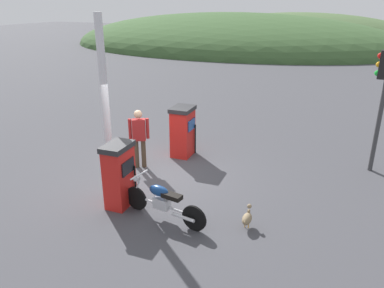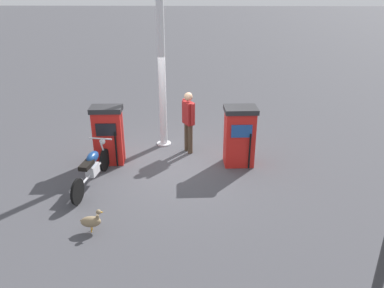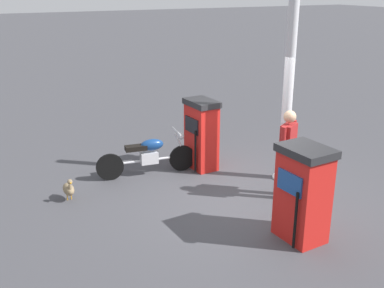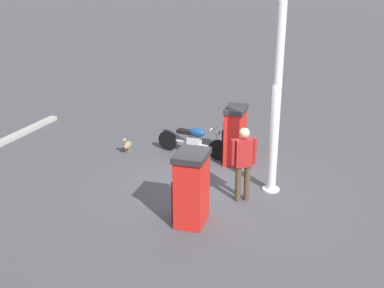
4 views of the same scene
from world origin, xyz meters
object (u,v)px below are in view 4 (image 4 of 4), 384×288
(motorcycle_near_pump, at_px, (194,139))
(wandering_duck, at_px, (127,145))
(fuel_pump_far, at_px, (191,188))
(fuel_pump_near, at_px, (235,135))
(canopy_support_pole, at_px, (276,105))
(attendant_person, at_px, (243,160))

(motorcycle_near_pump, relative_size, wandering_duck, 4.42)
(wandering_duck, bearing_deg, fuel_pump_far, 134.38)
(fuel_pump_near, height_order, wandering_duck, fuel_pump_near)
(fuel_pump_near, bearing_deg, canopy_support_pole, 133.72)
(wandering_duck, distance_m, canopy_support_pole, 4.64)
(fuel_pump_near, xyz_separation_m, canopy_support_pole, (-1.22, 1.27, 1.26))
(fuel_pump_far, height_order, motorcycle_near_pump, fuel_pump_far)
(motorcycle_near_pump, distance_m, canopy_support_pole, 3.19)
(motorcycle_near_pump, height_order, attendant_person, attendant_person)
(attendant_person, xyz_separation_m, wandering_duck, (3.65, -1.70, -0.74))
(fuel_pump_far, relative_size, attendant_person, 0.91)
(fuel_pump_far, height_order, canopy_support_pole, canopy_support_pole)
(attendant_person, bearing_deg, fuel_pump_near, -70.31)
(wandering_duck, bearing_deg, motorcycle_near_pump, -166.15)
(fuel_pump_near, bearing_deg, wandering_duck, 5.76)
(fuel_pump_far, xyz_separation_m, motorcycle_near_pump, (1.17, -3.44, -0.32))
(fuel_pump_near, height_order, fuel_pump_far, fuel_pump_far)
(wandering_duck, bearing_deg, attendant_person, 155.04)
(fuel_pump_near, relative_size, canopy_support_pole, 0.36)
(fuel_pump_near, bearing_deg, fuel_pump_far, 90.00)
(canopy_support_pole, bearing_deg, wandering_duck, -13.23)
(motorcycle_near_pump, height_order, wandering_duck, motorcycle_near_pump)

